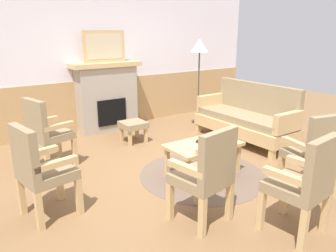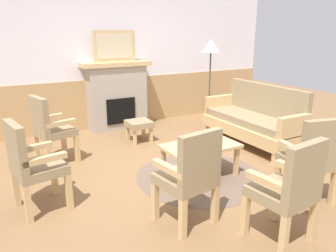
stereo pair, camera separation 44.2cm
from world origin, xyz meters
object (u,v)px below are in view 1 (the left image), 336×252
(armchair_front_left, at_px, (305,181))
(armchair_front_center, at_px, (206,172))
(footstool, at_px, (133,126))
(floor_lamp_by_couch, at_px, (199,51))
(book_on_table, at_px, (204,141))
(coffee_table, at_px, (203,147))
(framed_picture, at_px, (104,46))
(armchair_by_window_left, at_px, (46,130))
(armchair_near_fireplace, at_px, (40,168))
(couch, at_px, (246,118))
(fireplace, at_px, (107,96))
(armchair_corner_left, at_px, (315,151))

(armchair_front_left, bearing_deg, armchair_front_center, 132.42)
(armchair_front_center, bearing_deg, footstool, 76.51)
(armchair_front_center, height_order, floor_lamp_by_couch, floor_lamp_by_couch)
(book_on_table, height_order, armchair_front_left, armchair_front_left)
(coffee_table, height_order, book_on_table, book_on_table)
(framed_picture, bearing_deg, book_on_table, -86.06)
(armchair_by_window_left, bearing_deg, footstool, 10.01)
(footstool, relative_size, armchair_front_center, 0.41)
(floor_lamp_by_couch, bearing_deg, coffee_table, -128.47)
(armchair_near_fireplace, bearing_deg, book_on_table, -3.44)
(couch, height_order, armchair_front_left, same)
(fireplace, height_order, book_on_table, fireplace)
(book_on_table, xyz_separation_m, armchair_by_window_left, (-1.63, 1.37, 0.08))
(coffee_table, relative_size, armchair_front_left, 0.98)
(couch, bearing_deg, framed_picture, 130.18)
(coffee_table, relative_size, armchair_corner_left, 0.98)
(footstool, relative_size, floor_lamp_by_couch, 0.24)
(coffee_table, relative_size, armchair_near_fireplace, 0.98)
(book_on_table, xyz_separation_m, armchair_front_left, (-0.16, -1.55, 0.08))
(armchair_by_window_left, height_order, floor_lamp_by_couch, floor_lamp_by_couch)
(fireplace, distance_m, armchair_corner_left, 3.82)
(footstool, height_order, armchair_by_window_left, armchair_by_window_left)
(couch, bearing_deg, armchair_near_fireplace, -172.28)
(framed_picture, height_order, couch, framed_picture)
(armchair_near_fireplace, bearing_deg, armchair_corner_left, -25.86)
(armchair_front_left, bearing_deg, fireplace, 90.29)
(framed_picture, height_order, armchair_by_window_left, framed_picture)
(armchair_by_window_left, relative_size, armchair_front_left, 1.00)
(footstool, bearing_deg, armchair_near_fireplace, -141.24)
(framed_picture, xyz_separation_m, armchair_near_fireplace, (-1.85, -2.44, -1.02))
(framed_picture, distance_m, armchair_front_left, 4.24)
(footstool, relative_size, armchair_corner_left, 0.41)
(couch, bearing_deg, fireplace, 130.19)
(footstool, relative_size, armchair_front_left, 0.41)
(armchair_front_center, bearing_deg, armchair_corner_left, -10.91)
(fireplace, bearing_deg, armchair_near_fireplace, -127.21)
(footstool, xyz_separation_m, armchair_corner_left, (0.78, -2.80, 0.25))
(floor_lamp_by_couch, bearing_deg, framed_picture, 161.37)
(armchair_front_center, relative_size, armchair_corner_left, 1.00)
(framed_picture, xyz_separation_m, floor_lamp_by_couch, (1.74, -0.59, -0.11))
(framed_picture, xyz_separation_m, armchair_corner_left, (0.81, -3.73, -1.02))
(book_on_table, height_order, footstool, book_on_table)
(coffee_table, xyz_separation_m, armchair_front_left, (-0.11, -1.50, 0.15))
(fireplace, xyz_separation_m, couch, (1.66, -1.96, -0.26))
(couch, xyz_separation_m, coffee_table, (-1.52, -0.65, -0.01))
(fireplace, distance_m, footstool, 0.99)
(armchair_near_fireplace, relative_size, armchair_corner_left, 1.00)
(armchair_front_center, bearing_deg, armchair_front_left, -47.58)
(armchair_corner_left, distance_m, floor_lamp_by_couch, 3.40)
(couch, bearing_deg, footstool, 147.41)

